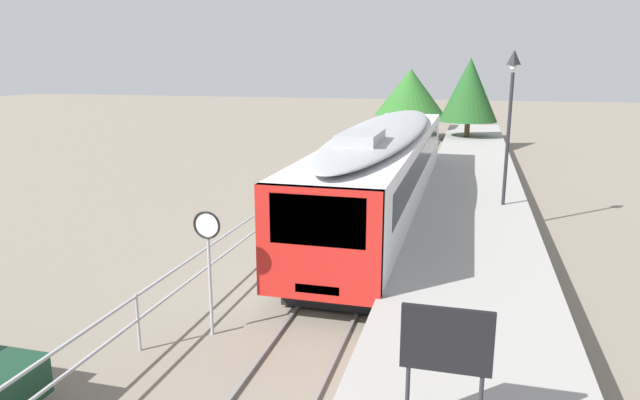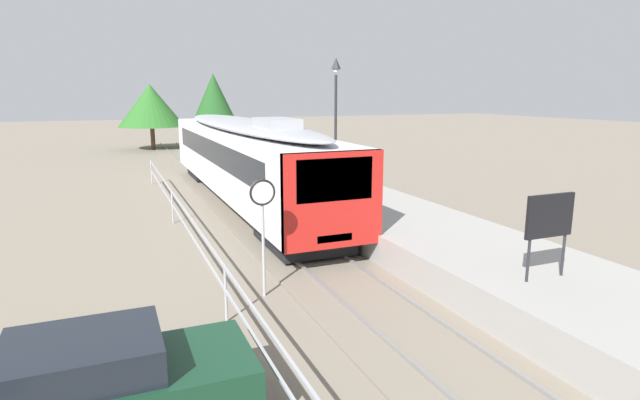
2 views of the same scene
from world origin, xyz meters
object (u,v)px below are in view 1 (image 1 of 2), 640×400
Objects in this scene: platform_lamp_mid_platform at (511,99)px; speed_limit_sign at (208,242)px; commuter_train at (384,165)px; platform_notice_board at (446,344)px.

platform_lamp_mid_platform reaches higher than speed_limit_sign.
commuter_train is 10.67× the size of platform_notice_board.
commuter_train is at bearing 101.95° from platform_notice_board.
platform_lamp_mid_platform is (4.30, -0.01, 2.48)m from commuter_train.
speed_limit_sign is (-2.17, -10.29, -0.02)m from commuter_train.
platform_notice_board is 6.13m from speed_limit_sign.
commuter_train is at bearing 179.86° from platform_lamp_mid_platform.
commuter_train reaches higher than speed_limit_sign.
platform_lamp_mid_platform reaches higher than commuter_train.
platform_notice_board is (2.91, -13.73, 0.04)m from commuter_train.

